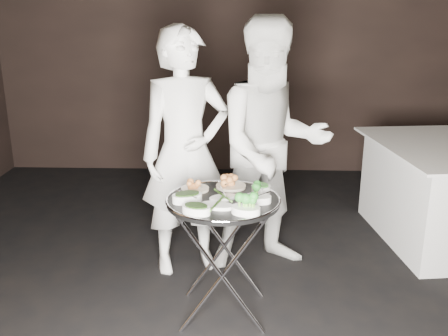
{
  "coord_description": "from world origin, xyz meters",
  "views": [
    {
      "loc": [
        -0.11,
        -2.48,
        1.88
      ],
      "look_at": [
        -0.21,
        0.5,
        0.95
      ],
      "focal_mm": 40.0,
      "sensor_mm": 36.0,
      "label": 1
    }
  ],
  "objects_px": {
    "waiter_right": "(272,147)",
    "waiter_left": "(186,153)",
    "tray_stand": "(223,252)",
    "serving_tray": "(223,201)"
  },
  "relations": [
    {
      "from": "waiter_right",
      "to": "waiter_left",
      "type": "bearing_deg",
      "value": 172.54
    },
    {
      "from": "waiter_left",
      "to": "tray_stand",
      "type": "bearing_deg",
      "value": -86.14
    },
    {
      "from": "waiter_right",
      "to": "serving_tray",
      "type": "bearing_deg",
      "value": -129.44
    },
    {
      "from": "tray_stand",
      "to": "waiter_right",
      "type": "xyz_separation_m",
      "value": [
        0.33,
        0.72,
        0.5
      ]
    },
    {
      "from": "waiter_left",
      "to": "waiter_right",
      "type": "distance_m",
      "value": 0.64
    },
    {
      "from": "tray_stand",
      "to": "waiter_right",
      "type": "height_order",
      "value": "waiter_right"
    },
    {
      "from": "tray_stand",
      "to": "waiter_right",
      "type": "distance_m",
      "value": 0.94
    },
    {
      "from": "waiter_right",
      "to": "tray_stand",
      "type": "bearing_deg",
      "value": -129.44
    },
    {
      "from": "tray_stand",
      "to": "serving_tray",
      "type": "distance_m",
      "value": 0.35
    },
    {
      "from": "serving_tray",
      "to": "waiter_right",
      "type": "height_order",
      "value": "waiter_right"
    }
  ]
}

